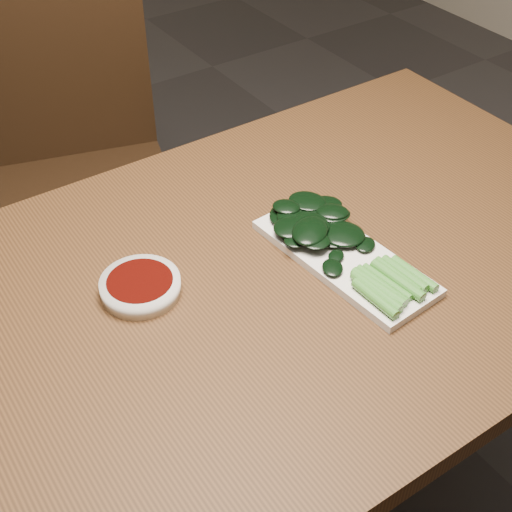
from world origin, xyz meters
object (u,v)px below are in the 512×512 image
object	(u,v)px
serving_plate	(344,257)
table	(253,311)
chair_far	(82,163)
sauce_bowl	(140,286)
gai_lan	(333,237)

from	to	relation	value
serving_plate	table	bearing A→B (deg)	162.15
chair_far	sauce_bowl	bearing A→B (deg)	-87.79
sauce_bowl	chair_far	bearing A→B (deg)	75.79
gai_lan	table	bearing A→B (deg)	174.27
gai_lan	serving_plate	bearing A→B (deg)	-93.06
sauce_bowl	serving_plate	world-z (taller)	sauce_bowl
table	gai_lan	world-z (taller)	gai_lan
table	serving_plate	world-z (taller)	serving_plate
table	serving_plate	size ratio (longest dim) A/B	4.32
chair_far	serving_plate	size ratio (longest dim) A/B	2.74
chair_far	gai_lan	size ratio (longest dim) A/B	2.72
sauce_bowl	gai_lan	bearing A→B (deg)	-15.31
table	sauce_bowl	bearing A→B (deg)	156.61
sauce_bowl	serving_plate	bearing A→B (deg)	-20.81
serving_plate	sauce_bowl	bearing A→B (deg)	159.19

